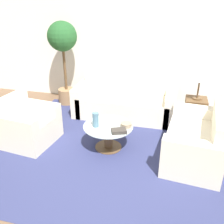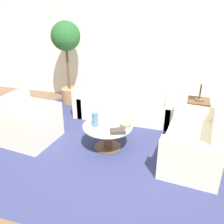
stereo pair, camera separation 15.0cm
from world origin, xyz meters
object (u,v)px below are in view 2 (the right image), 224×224
Objects in this scene: coffee_table at (108,133)px; bowl at (126,125)px; loveseat at (198,144)px; table_lamp at (203,75)px; potted_plant at (66,47)px; vase at (95,119)px; book_stack at (118,131)px; armchair at (28,125)px; sofa_main at (127,102)px.

coffee_table is 4.40× the size of bowl.
table_lamp is at bearing -173.92° from loveseat.
potted_plant is 10.12× the size of bowl.
vase is 1.30× the size of bowl.
potted_plant is at bearing 110.03° from book_stack.
table_lamp is at bearing -58.10° from armchair.
sofa_main is 1.47m from vase.
bowl is at bearing -77.93° from sofa_main.
book_stack reaches higher than coffee_table.
bowl is (0.48, 0.12, -0.09)m from vase.
armchair is at bearing 156.08° from book_stack.
bowl is at bearing 8.34° from coffee_table.
sofa_main is 1.56m from book_stack.
armchair is 3.86× the size of vase.
sofa_main reaches higher than vase.
table_lamp reaches higher than coffee_table.
sofa_main is 2.55× the size of coffee_table.
table_lamp reaches higher than vase.
sofa_main reaches higher than coffee_table.
loveseat is at bearing -89.81° from table_lamp.
potted_plant reaches higher than table_lamp.
bowl reaches higher than coffee_table.
coffee_table is 0.33m from book_stack.
armchair is 0.63× the size of loveseat.
vase is (-0.19, -1.43, 0.25)m from sofa_main.
potted_plant is 2.63m from book_stack.
potted_plant reaches higher than book_stack.
armchair is 3.23m from table_lamp.
loveseat is at bearing 2.24° from coffee_table.
vase is at bearing -79.39° from loveseat.
sofa_main is at bearing -126.54° from loveseat.
loveseat is 5.46× the size of book_stack.
potted_plant is at bearing 126.44° from vase.
armchair is at bearing -173.88° from bowl.
coffee_table is at bearing 118.08° from book_stack.
vase is at bearing -97.75° from sofa_main.
bowl is at bearing -83.43° from loveseat.
potted_plant reaches higher than armchair.
table_lamp is (1.42, -0.15, 0.75)m from sofa_main.
vase is at bearing -80.50° from armchair.
potted_plant is at bearing 171.29° from table_lamp.
potted_plant reaches higher than bowl.
sofa_main reaches higher than armchair.
armchair is 1.14× the size of coffee_table.
book_stack is at bearing -47.40° from potted_plant.
loveseat is 1.81× the size of coffee_table.
armchair is at bearing -133.65° from sofa_main.
book_stack is at bearing -131.06° from table_lamp.
sofa_main is 2.23× the size of armchair.
loveseat is 7.95× the size of bowl.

